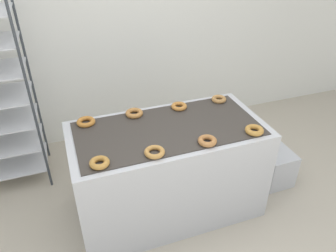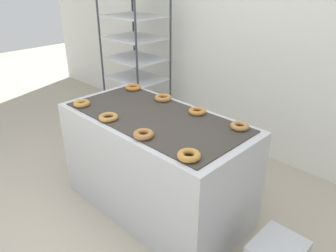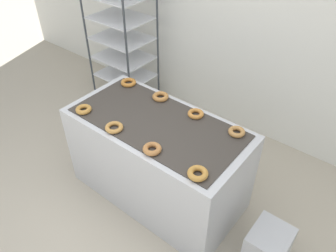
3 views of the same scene
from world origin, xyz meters
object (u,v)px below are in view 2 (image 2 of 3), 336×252
donut_near_right (189,155)px  donut_near_left (82,103)px  donut_far_right (240,126)px  donut_near_midright (143,134)px  fryer_machine (155,164)px  donut_far_left (133,87)px  donut_far_midleft (163,98)px  donut_near_midleft (108,117)px  donut_far_midright (197,111)px  baking_rack_cart (136,59)px

donut_near_right → donut_near_left: bearing=179.6°
donut_far_right → donut_near_midright: bearing=-124.5°
fryer_machine → donut_far_left: 0.81m
donut_near_midright → donut_far_midleft: bearing=124.6°
donut_near_left → donut_far_right: donut_near_left is taller
fryer_machine → donut_near_left: 0.80m
donut_near_midleft → donut_far_right: donut_far_right is taller
donut_far_midleft → donut_near_left: bearing=-124.6°
donut_far_midleft → donut_far_right: bearing=-0.9°
donut_near_left → donut_far_midright: 0.97m
fryer_machine → donut_near_midright: (0.20, -0.29, 0.46)m
baking_rack_cart → donut_near_midleft: 1.68m
fryer_machine → donut_far_midleft: 0.58m
donut_near_left → donut_near_right: donut_near_right is taller
donut_near_midright → fryer_machine: bearing=124.6°
donut_near_midleft → donut_far_left: 0.70m
donut_near_left → donut_far_midright: donut_near_left is taller
donut_near_right → donut_far_right: size_ratio=1.08×
donut_near_right → donut_far_midleft: 0.99m
donut_far_left → donut_near_midleft: bearing=-55.5°
donut_near_left → donut_near_right: size_ratio=0.95×
donut_near_right → donut_far_right: bearing=91.4°
donut_near_left → donut_far_midright: (0.79, 0.55, -0.00)m
fryer_machine → baking_rack_cart: 1.71m
donut_near_left → donut_far_right: 1.31m
donut_near_left → donut_near_midleft: bearing=-1.3°
fryer_machine → donut_near_midright: size_ratio=11.13×
donut_far_right → donut_far_midleft: bearing=179.1°
donut_far_right → baking_rack_cart: bearing=160.9°
baking_rack_cart → donut_near_right: bearing=-32.4°
donut_near_midright → donut_near_right: (0.41, 0.01, 0.00)m
baking_rack_cart → donut_far_midright: (1.54, -0.67, -0.03)m
donut_far_right → donut_far_midright: bearing=-179.5°
donut_near_midleft → donut_far_midright: size_ratio=1.06×
donut_near_left → donut_far_right: (1.19, 0.56, -0.00)m
donut_near_midleft → donut_far_right: bearing=35.3°
donut_near_left → donut_near_midright: size_ratio=0.97×
donut_near_midleft → donut_near_midright: size_ratio=1.04×
donut_near_left → donut_far_midleft: 0.69m
donut_near_right → donut_near_midright: bearing=-179.1°
donut_far_midleft → donut_near_midleft: bearing=-90.7°
baking_rack_cart → donut_near_midright: (1.54, -1.24, -0.03)m
donut_near_left → donut_near_midleft: donut_near_left is taller
fryer_machine → donut_far_left: size_ratio=10.58×
donut_near_left → donut_near_midleft: 0.39m
baking_rack_cart → donut_far_left: baking_rack_cart is taller
fryer_machine → donut_far_right: 0.80m
donut_near_right → donut_far_midright: 0.69m
donut_far_right → donut_near_midleft: bearing=-144.7°
donut_far_midright → donut_far_right: 0.39m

